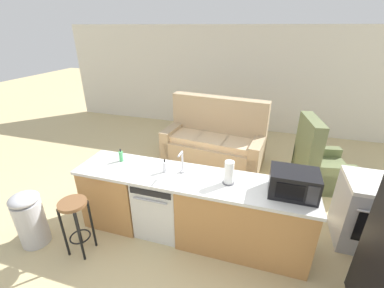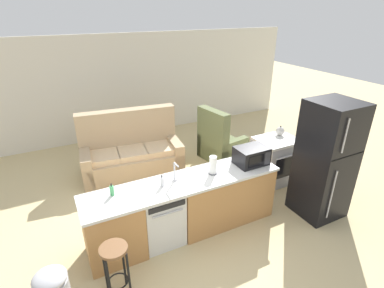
{
  "view_description": "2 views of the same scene",
  "coord_description": "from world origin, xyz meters",
  "px_view_note": "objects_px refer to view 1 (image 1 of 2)",
  "views": [
    {
      "loc": [
        0.95,
        -2.53,
        2.57
      ],
      "look_at": [
        -0.01,
        0.61,
        1.05
      ],
      "focal_mm": 24.0,
      "sensor_mm": 36.0,
      "label": 1
    },
    {
      "loc": [
        -1.41,
        -3.31,
        3.18
      ],
      "look_at": [
        0.64,
        0.73,
        1.08
      ],
      "focal_mm": 28.0,
      "sensor_mm": 36.0,
      "label": 2
    }
  ],
  "objects_px": {
    "soap_bottle": "(165,167)",
    "microwave": "(294,183)",
    "couch": "(215,141)",
    "stove_range": "(372,213)",
    "dishwasher": "(161,203)",
    "paper_towel_roll": "(229,173)",
    "bar_stool": "(75,216)",
    "dish_soap_bottle": "(121,156)",
    "armchair": "(316,166)",
    "trash_bin": "(30,218)"
  },
  "relations": [
    {
      "from": "soap_bottle",
      "to": "microwave",
      "type": "bearing_deg",
      "value": -1.03
    },
    {
      "from": "soap_bottle",
      "to": "couch",
      "type": "distance_m",
      "value": 2.3
    },
    {
      "from": "microwave",
      "to": "stove_range",
      "type": "bearing_deg",
      "value": 27.93
    },
    {
      "from": "dishwasher",
      "to": "paper_towel_roll",
      "type": "distance_m",
      "value": 1.06
    },
    {
      "from": "bar_stool",
      "to": "couch",
      "type": "relative_size",
      "value": 0.35
    },
    {
      "from": "microwave",
      "to": "paper_towel_roll",
      "type": "xyz_separation_m",
      "value": [
        -0.7,
        0.01,
        -0.0
      ]
    },
    {
      "from": "microwave",
      "to": "soap_bottle",
      "type": "height_order",
      "value": "microwave"
    },
    {
      "from": "dish_soap_bottle",
      "to": "couch",
      "type": "xyz_separation_m",
      "value": [
        0.84,
        2.13,
        -0.58
      ]
    },
    {
      "from": "soap_bottle",
      "to": "bar_stool",
      "type": "distance_m",
      "value": 1.19
    },
    {
      "from": "dishwasher",
      "to": "armchair",
      "type": "height_order",
      "value": "armchair"
    },
    {
      "from": "armchair",
      "to": "soap_bottle",
      "type": "bearing_deg",
      "value": -138.79
    },
    {
      "from": "stove_range",
      "to": "microwave",
      "type": "height_order",
      "value": "microwave"
    },
    {
      "from": "dish_soap_bottle",
      "to": "couch",
      "type": "bearing_deg",
      "value": 68.54
    },
    {
      "from": "bar_stool",
      "to": "couch",
      "type": "height_order",
      "value": "couch"
    },
    {
      "from": "stove_range",
      "to": "paper_towel_roll",
      "type": "distance_m",
      "value": 1.91
    },
    {
      "from": "bar_stool",
      "to": "paper_towel_roll",
      "type": "bearing_deg",
      "value": 21.86
    },
    {
      "from": "bar_stool",
      "to": "soap_bottle",
      "type": "bearing_deg",
      "value": 38.43
    },
    {
      "from": "microwave",
      "to": "bar_stool",
      "type": "xyz_separation_m",
      "value": [
        -2.37,
        -0.66,
        -0.5
      ]
    },
    {
      "from": "trash_bin",
      "to": "armchair",
      "type": "relative_size",
      "value": 0.62
    },
    {
      "from": "bar_stool",
      "to": "stove_range",
      "type": "bearing_deg",
      "value": 19.58
    },
    {
      "from": "stove_range",
      "to": "couch",
      "type": "relative_size",
      "value": 0.43
    },
    {
      "from": "dishwasher",
      "to": "armchair",
      "type": "relative_size",
      "value": 0.7
    },
    {
      "from": "dish_soap_bottle",
      "to": "armchair",
      "type": "relative_size",
      "value": 0.15
    },
    {
      "from": "soap_bottle",
      "to": "dishwasher",
      "type": "bearing_deg",
      "value": -158.1
    },
    {
      "from": "microwave",
      "to": "couch",
      "type": "distance_m",
      "value": 2.69
    },
    {
      "from": "soap_bottle",
      "to": "bar_stool",
      "type": "xyz_separation_m",
      "value": [
        -0.87,
        -0.69,
        -0.44
      ]
    },
    {
      "from": "dishwasher",
      "to": "dish_soap_bottle",
      "type": "xyz_separation_m",
      "value": [
        -0.61,
        0.12,
        0.55
      ]
    },
    {
      "from": "paper_towel_roll",
      "to": "couch",
      "type": "xyz_separation_m",
      "value": [
        -0.64,
        2.24,
        -0.64
      ]
    },
    {
      "from": "dishwasher",
      "to": "trash_bin",
      "type": "distance_m",
      "value": 1.64
    },
    {
      "from": "paper_towel_roll",
      "to": "dish_soap_bottle",
      "type": "bearing_deg",
      "value": 175.75
    },
    {
      "from": "stove_range",
      "to": "dishwasher",
      "type": "bearing_deg",
      "value": -168.09
    },
    {
      "from": "stove_range",
      "to": "trash_bin",
      "type": "relative_size",
      "value": 1.22
    },
    {
      "from": "paper_towel_roll",
      "to": "couch",
      "type": "bearing_deg",
      "value": 105.9
    },
    {
      "from": "couch",
      "to": "stove_range",
      "type": "bearing_deg",
      "value": -35.6
    },
    {
      "from": "dish_soap_bottle",
      "to": "couch",
      "type": "height_order",
      "value": "couch"
    },
    {
      "from": "trash_bin",
      "to": "stove_range",
      "type": "bearing_deg",
      "value": 17.28
    },
    {
      "from": "stove_range",
      "to": "dish_soap_bottle",
      "type": "xyz_separation_m",
      "value": [
        -3.21,
        -0.43,
        0.52
      ]
    },
    {
      "from": "stove_range",
      "to": "armchair",
      "type": "bearing_deg",
      "value": 110.01
    },
    {
      "from": "microwave",
      "to": "armchair",
      "type": "xyz_separation_m",
      "value": [
        0.57,
        1.84,
        -0.69
      ]
    },
    {
      "from": "microwave",
      "to": "dish_soap_bottle",
      "type": "relative_size",
      "value": 2.84
    },
    {
      "from": "paper_towel_roll",
      "to": "trash_bin",
      "type": "xyz_separation_m",
      "value": [
        -2.34,
        -0.73,
        -0.66
      ]
    },
    {
      "from": "paper_towel_roll",
      "to": "bar_stool",
      "type": "height_order",
      "value": "paper_towel_roll"
    },
    {
      "from": "dishwasher",
      "to": "armchair",
      "type": "distance_m",
      "value": 2.81
    },
    {
      "from": "microwave",
      "to": "paper_towel_roll",
      "type": "distance_m",
      "value": 0.7
    },
    {
      "from": "microwave",
      "to": "dish_soap_bottle",
      "type": "xyz_separation_m",
      "value": [
        -2.17,
        0.12,
        -0.07
      ]
    },
    {
      "from": "armchair",
      "to": "bar_stool",
      "type": "bearing_deg",
      "value": -139.58
    },
    {
      "from": "dishwasher",
      "to": "dish_soap_bottle",
      "type": "height_order",
      "value": "dish_soap_bottle"
    },
    {
      "from": "soap_bottle",
      "to": "trash_bin",
      "type": "bearing_deg",
      "value": -154.14
    },
    {
      "from": "trash_bin",
      "to": "paper_towel_roll",
      "type": "bearing_deg",
      "value": 17.25
    },
    {
      "from": "microwave",
      "to": "armchair",
      "type": "bearing_deg",
      "value": 72.82
    }
  ]
}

